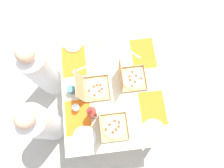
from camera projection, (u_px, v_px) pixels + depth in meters
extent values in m
plane|color=beige|center=(112.00, 98.00, 2.93)|extent=(6.00, 6.00, 0.00)
cylinder|color=#3F3328|center=(159.00, 140.00, 2.44)|extent=(0.07, 0.07, 0.70)
cylinder|color=#3F3328|center=(142.00, 43.00, 2.78)|extent=(0.07, 0.07, 0.70)
cylinder|color=#3F3328|center=(77.00, 150.00, 2.40)|extent=(0.07, 0.07, 0.70)
cylinder|color=#3F3328|center=(70.00, 51.00, 2.74)|extent=(0.07, 0.07, 0.70)
cube|color=beige|center=(112.00, 84.00, 2.24)|extent=(1.37, 1.07, 0.03)
cube|color=orange|center=(153.00, 108.00, 2.15)|extent=(0.36, 0.26, 0.00)
cube|color=orange|center=(143.00, 53.00, 2.32)|extent=(0.36, 0.26, 0.00)
cube|color=orange|center=(78.00, 117.00, 2.13)|extent=(0.36, 0.26, 0.00)
cube|color=orange|center=(74.00, 61.00, 2.30)|extent=(0.36, 0.26, 0.00)
cube|color=tan|center=(114.00, 127.00, 2.10)|extent=(0.28, 0.28, 0.01)
cube|color=tan|center=(116.00, 141.00, 2.04)|extent=(0.01, 0.28, 0.03)
cube|color=tan|center=(113.00, 113.00, 2.12)|extent=(0.01, 0.28, 0.03)
cube|color=tan|center=(128.00, 125.00, 2.09)|extent=(0.28, 0.01, 0.03)
cube|color=tan|center=(101.00, 129.00, 2.08)|extent=(0.28, 0.01, 0.03)
cylinder|color=#E0B76B|center=(114.00, 127.00, 2.09)|extent=(0.24, 0.24, 0.01)
cylinder|color=#EFD67F|center=(114.00, 127.00, 2.08)|extent=(0.22, 0.22, 0.00)
cylinder|color=red|center=(115.00, 121.00, 2.10)|extent=(0.03, 0.03, 0.00)
cylinder|color=red|center=(109.00, 125.00, 2.09)|extent=(0.03, 0.03, 0.00)
cylinder|color=red|center=(106.00, 130.00, 2.07)|extent=(0.03, 0.03, 0.00)
cylinder|color=red|center=(113.00, 132.00, 2.07)|extent=(0.03, 0.03, 0.00)
cylinder|color=red|center=(116.00, 130.00, 2.07)|extent=(0.03, 0.03, 0.00)
cylinder|color=red|center=(119.00, 127.00, 2.08)|extent=(0.03, 0.03, 0.00)
cylinder|color=red|center=(119.00, 122.00, 2.09)|extent=(0.03, 0.03, 0.00)
cube|color=tan|center=(100.00, 127.00, 1.93)|extent=(0.28, 0.02, 0.28)
cube|color=tan|center=(97.00, 89.00, 2.21)|extent=(0.27, 0.27, 0.01)
cube|color=tan|center=(98.00, 101.00, 2.15)|extent=(0.01, 0.27, 0.03)
cube|color=tan|center=(95.00, 76.00, 2.23)|extent=(0.01, 0.27, 0.03)
cube|color=tan|center=(109.00, 87.00, 2.20)|extent=(0.27, 0.01, 0.03)
cube|color=tan|center=(84.00, 90.00, 2.19)|extent=(0.27, 0.01, 0.03)
cylinder|color=#E0B76B|center=(97.00, 88.00, 2.20)|extent=(0.24, 0.24, 0.01)
cylinder|color=#EFD67F|center=(97.00, 88.00, 2.19)|extent=(0.22, 0.22, 0.00)
cylinder|color=red|center=(97.00, 85.00, 2.20)|extent=(0.03, 0.03, 0.00)
cylinder|color=red|center=(94.00, 86.00, 2.19)|extent=(0.03, 0.03, 0.00)
cylinder|color=red|center=(89.00, 91.00, 2.18)|extent=(0.03, 0.03, 0.00)
cylinder|color=red|center=(94.00, 95.00, 2.17)|extent=(0.03, 0.03, 0.00)
cylinder|color=red|center=(99.00, 91.00, 2.18)|extent=(0.03, 0.03, 0.00)
cylinder|color=red|center=(102.00, 89.00, 2.19)|extent=(0.03, 0.03, 0.00)
cylinder|color=red|center=(100.00, 85.00, 2.20)|extent=(0.03, 0.03, 0.00)
cube|color=tan|center=(80.00, 86.00, 2.04)|extent=(0.27, 0.05, 0.27)
cube|color=tan|center=(133.00, 79.00, 2.24)|extent=(0.28, 0.28, 0.01)
cube|color=tan|center=(135.00, 91.00, 2.18)|extent=(0.01, 0.28, 0.03)
cube|color=tan|center=(131.00, 67.00, 2.26)|extent=(0.01, 0.28, 0.03)
cube|color=tan|center=(146.00, 77.00, 2.22)|extent=(0.28, 0.01, 0.03)
cube|color=tan|center=(120.00, 80.00, 2.22)|extent=(0.28, 0.01, 0.03)
cylinder|color=#E0B76B|center=(133.00, 79.00, 2.23)|extent=(0.24, 0.24, 0.01)
cylinder|color=#EFD67F|center=(133.00, 78.00, 2.22)|extent=(0.22, 0.22, 0.00)
cylinder|color=red|center=(132.00, 72.00, 2.24)|extent=(0.03, 0.03, 0.00)
cylinder|color=red|center=(130.00, 76.00, 2.22)|extent=(0.03, 0.03, 0.00)
cylinder|color=red|center=(130.00, 80.00, 2.21)|extent=(0.03, 0.03, 0.00)
cylinder|color=red|center=(132.00, 86.00, 2.20)|extent=(0.03, 0.03, 0.00)
cylinder|color=red|center=(135.00, 82.00, 2.21)|extent=(0.03, 0.03, 0.00)
cylinder|color=red|center=(141.00, 78.00, 2.22)|extent=(0.03, 0.03, 0.00)
cylinder|color=red|center=(136.00, 76.00, 2.23)|extent=(0.03, 0.03, 0.00)
cube|color=tan|center=(121.00, 75.00, 2.07)|extent=(0.28, 0.01, 0.28)
cylinder|color=white|center=(73.00, 44.00, 2.35)|extent=(0.19, 0.19, 0.01)
cylinder|color=white|center=(73.00, 44.00, 2.34)|extent=(0.20, 0.20, 0.01)
cylinder|color=#E0B76B|center=(71.00, 43.00, 2.34)|extent=(0.08, 0.08, 0.01)
cylinder|color=#EFD67F|center=(71.00, 42.00, 2.33)|extent=(0.07, 0.07, 0.00)
cylinder|color=white|center=(85.00, 138.00, 2.07)|extent=(0.23, 0.23, 0.01)
cylinder|color=white|center=(85.00, 138.00, 2.06)|extent=(0.24, 0.24, 0.01)
cylinder|color=#E0B76B|center=(86.00, 135.00, 2.06)|extent=(0.10, 0.10, 0.01)
cylinder|color=#EFD67F|center=(86.00, 135.00, 2.06)|extent=(0.08, 0.08, 0.00)
cylinder|color=white|center=(153.00, 131.00, 2.09)|extent=(0.22, 0.22, 0.01)
cylinder|color=white|center=(153.00, 131.00, 2.08)|extent=(0.23, 0.23, 0.01)
cylinder|color=#E0B76B|center=(152.00, 133.00, 2.07)|extent=(0.09, 0.09, 0.01)
cylinder|color=#EFD67F|center=(152.00, 133.00, 2.06)|extent=(0.08, 0.08, 0.00)
cylinder|color=white|center=(100.00, 39.00, 2.37)|extent=(0.22, 0.22, 0.01)
cylinder|color=white|center=(100.00, 38.00, 2.36)|extent=(0.23, 0.23, 0.01)
cylinder|color=#E0B76B|center=(102.00, 40.00, 2.35)|extent=(0.09, 0.09, 0.01)
cylinder|color=#EFD67F|center=(102.00, 40.00, 2.34)|extent=(0.08, 0.08, 0.00)
cylinder|color=#B2382D|center=(92.00, 113.00, 2.03)|extent=(0.09, 0.09, 0.22)
cone|color=#B2382D|center=(91.00, 111.00, 1.91)|extent=(0.09, 0.09, 0.04)
cylinder|color=#B2382D|center=(91.00, 110.00, 1.86)|extent=(0.03, 0.03, 0.06)
cylinder|color=red|center=(90.00, 110.00, 1.83)|extent=(0.03, 0.03, 0.01)
cylinder|color=teal|center=(71.00, 90.00, 2.15)|extent=(0.08, 0.08, 0.11)
cylinder|color=silver|center=(76.00, 108.00, 2.11)|extent=(0.07, 0.07, 0.09)
cube|color=#B7B7BC|center=(80.00, 69.00, 2.27)|extent=(0.07, 0.19, 0.00)
cube|color=#B7B7BC|center=(133.00, 54.00, 2.32)|extent=(0.14, 0.15, 0.00)
cube|color=#B7B7BC|center=(108.00, 58.00, 2.30)|extent=(0.14, 0.18, 0.00)
cylinder|color=white|center=(45.00, 124.00, 2.36)|extent=(0.32, 0.32, 0.95)
sphere|color=#D1A889|center=(25.00, 118.00, 1.80)|extent=(0.19, 0.19, 0.19)
cylinder|color=white|center=(44.00, 73.00, 2.53)|extent=(0.32, 0.32, 0.94)
sphere|color=#D1A889|center=(25.00, 54.00, 1.99)|extent=(0.19, 0.19, 0.19)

